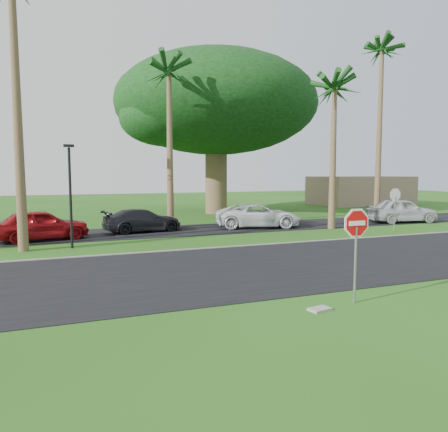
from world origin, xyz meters
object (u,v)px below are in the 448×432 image
object	(u,v)px
car_red	(41,225)
car_dark	(143,221)
car_minivan	(258,216)
stop_sign_near	(356,236)
car_pickup	(402,211)
stop_sign_far	(395,200)

from	to	relation	value
car_red	car_dark	bearing A→B (deg)	-88.37
car_minivan	car_dark	bearing A→B (deg)	99.33
stop_sign_near	car_pickup	world-z (taller)	stop_sign_near
stop_sign_far	car_pickup	xyz separation A→B (m)	(3.40, 3.01, -0.96)
stop_sign_far	stop_sign_near	bearing A→B (deg)	43.73
car_dark	car_pickup	world-z (taller)	car_pickup
stop_sign_far	car_red	world-z (taller)	stop_sign_far
car_minivan	stop_sign_far	bearing A→B (deg)	-106.84
stop_sign_near	car_dark	distance (m)	15.96
stop_sign_near	stop_sign_far	world-z (taller)	same
stop_sign_near	stop_sign_far	bearing A→B (deg)	43.73
car_minivan	car_red	bearing A→B (deg)	107.34
stop_sign_far	car_red	size ratio (longest dim) A/B	0.57
stop_sign_near	car_minivan	bearing A→B (deg)	73.17
stop_sign_near	stop_sign_far	size ratio (longest dim) A/B	1.00
stop_sign_near	car_dark	world-z (taller)	stop_sign_near
car_pickup	car_red	bearing A→B (deg)	98.23
stop_sign_far	car_red	xyz separation A→B (m)	(-19.34, 3.43, -0.99)
car_dark	car_minivan	size ratio (longest dim) A/B	0.86
car_red	car_pickup	world-z (taller)	car_pickup
stop_sign_far	car_pickup	size ratio (longest dim) A/B	0.55
stop_sign_far	car_dark	size ratio (longest dim) A/B	0.58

